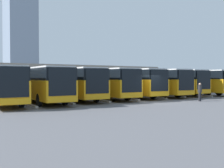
{
  "coord_description": "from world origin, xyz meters",
  "views": [
    {
      "loc": [
        18.06,
        19.24,
        2.35
      ],
      "look_at": [
        0.28,
        -6.22,
        1.54
      ],
      "focal_mm": 45.0,
      "sensor_mm": 36.0,
      "label": 1
    }
  ],
  "objects_px": {
    "bus_0": "(190,81)",
    "bus_1": "(166,81)",
    "bus_2": "(149,81)",
    "bus_3": "(125,82)",
    "bus_6": "(39,83)",
    "pedestrian": "(200,91)",
    "bus_4": "(100,82)",
    "bus_5": "(70,82)"
  },
  "relations": [
    {
      "from": "bus_0",
      "to": "bus_1",
      "type": "relative_size",
      "value": 1.0
    },
    {
      "from": "bus_0",
      "to": "bus_2",
      "type": "relative_size",
      "value": 1.0
    },
    {
      "from": "bus_3",
      "to": "bus_6",
      "type": "distance_m",
      "value": 10.52
    },
    {
      "from": "bus_3",
      "to": "pedestrian",
      "type": "xyz_separation_m",
      "value": [
        -2.46,
        8.58,
        -0.84
      ]
    },
    {
      "from": "bus_6",
      "to": "bus_1",
      "type": "bearing_deg",
      "value": -172.52
    },
    {
      "from": "bus_1",
      "to": "pedestrian",
      "type": "height_order",
      "value": "bus_1"
    },
    {
      "from": "bus_1",
      "to": "bus_3",
      "type": "xyz_separation_m",
      "value": [
        7.0,
        0.2,
        0.0
      ]
    },
    {
      "from": "bus_0",
      "to": "bus_2",
      "type": "distance_m",
      "value": 7.02
    },
    {
      "from": "bus_0",
      "to": "bus_4",
      "type": "bearing_deg",
      "value": 1.74
    },
    {
      "from": "pedestrian",
      "to": "bus_4",
      "type": "bearing_deg",
      "value": -77.94
    },
    {
      "from": "bus_1",
      "to": "pedestrian",
      "type": "distance_m",
      "value": 9.92
    },
    {
      "from": "bus_0",
      "to": "bus_3",
      "type": "xyz_separation_m",
      "value": [
        10.5,
        -0.79,
        0.0
      ]
    },
    {
      "from": "bus_0",
      "to": "bus_4",
      "type": "relative_size",
      "value": 1.0
    },
    {
      "from": "bus_0",
      "to": "bus_3",
      "type": "relative_size",
      "value": 1.0
    },
    {
      "from": "bus_4",
      "to": "bus_5",
      "type": "bearing_deg",
      "value": 1.31
    },
    {
      "from": "bus_3",
      "to": "bus_5",
      "type": "relative_size",
      "value": 1.0
    },
    {
      "from": "bus_3",
      "to": "bus_4",
      "type": "distance_m",
      "value": 3.5
    },
    {
      "from": "bus_3",
      "to": "bus_4",
      "type": "bearing_deg",
      "value": 5.79
    },
    {
      "from": "bus_1",
      "to": "bus_5",
      "type": "bearing_deg",
      "value": 4.94
    },
    {
      "from": "bus_1",
      "to": "bus_2",
      "type": "xyz_separation_m",
      "value": [
        3.5,
        0.51,
        0.0
      ]
    },
    {
      "from": "bus_6",
      "to": "pedestrian",
      "type": "bearing_deg",
      "value": 153.24
    },
    {
      "from": "bus_0",
      "to": "bus_3",
      "type": "distance_m",
      "value": 10.53
    },
    {
      "from": "bus_6",
      "to": "pedestrian",
      "type": "height_order",
      "value": "bus_6"
    },
    {
      "from": "bus_0",
      "to": "bus_1",
      "type": "height_order",
      "value": "same"
    },
    {
      "from": "bus_4",
      "to": "bus_1",
      "type": "bearing_deg",
      "value": -173.85
    },
    {
      "from": "bus_6",
      "to": "pedestrian",
      "type": "relative_size",
      "value": 7.21
    },
    {
      "from": "bus_1",
      "to": "bus_6",
      "type": "xyz_separation_m",
      "value": [
        17.51,
        0.84,
        0.0
      ]
    },
    {
      "from": "bus_5",
      "to": "pedestrian",
      "type": "relative_size",
      "value": 7.21
    },
    {
      "from": "bus_3",
      "to": "bus_4",
      "type": "xyz_separation_m",
      "value": [
        3.5,
        0.07,
        0.0
      ]
    },
    {
      "from": "bus_3",
      "to": "bus_2",
      "type": "bearing_deg",
      "value": 179.59
    },
    {
      "from": "bus_1",
      "to": "bus_3",
      "type": "height_order",
      "value": "same"
    },
    {
      "from": "bus_6",
      "to": "bus_5",
      "type": "bearing_deg",
      "value": -162.59
    },
    {
      "from": "bus_2",
      "to": "pedestrian",
      "type": "distance_m",
      "value": 8.37
    },
    {
      "from": "bus_2",
      "to": "bus_6",
      "type": "bearing_deg",
      "value": 6.08
    },
    {
      "from": "bus_6",
      "to": "bus_4",
      "type": "bearing_deg",
      "value": -170.54
    },
    {
      "from": "bus_3",
      "to": "bus_5",
      "type": "bearing_deg",
      "value": 3.55
    },
    {
      "from": "bus_0",
      "to": "bus_6",
      "type": "height_order",
      "value": "same"
    },
    {
      "from": "bus_3",
      "to": "pedestrian",
      "type": "bearing_deg",
      "value": 110.69
    },
    {
      "from": "bus_4",
      "to": "pedestrian",
      "type": "relative_size",
      "value": 7.21
    },
    {
      "from": "bus_1",
      "to": "bus_6",
      "type": "bearing_deg",
      "value": 7.48
    },
    {
      "from": "bus_1",
      "to": "bus_4",
      "type": "relative_size",
      "value": 1.0
    },
    {
      "from": "bus_0",
      "to": "bus_6",
      "type": "distance_m",
      "value": 21.01
    }
  ]
}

